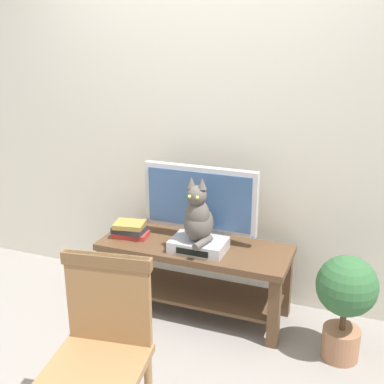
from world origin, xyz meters
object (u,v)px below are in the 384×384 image
(wooden_chair, at_px, (101,343))
(potted_plant, at_px, (346,297))
(cat, at_px, (198,217))
(book_stack, at_px, (130,230))
(media_box, at_px, (199,245))
(tv, at_px, (200,202))
(tv_stand, at_px, (195,265))

(wooden_chair, xyz_separation_m, potted_plant, (0.99, 1.05, -0.13))
(cat, relative_size, book_stack, 1.75)
(book_stack, bearing_deg, potted_plant, -4.74)
(cat, height_order, wooden_chair, cat)
(media_box, bearing_deg, cat, -85.52)
(tv, bearing_deg, tv_stand, -90.02)
(media_box, xyz_separation_m, potted_plant, (0.94, -0.08, -0.14))
(media_box, bearing_deg, tv, 108.02)
(tv, distance_m, wooden_chair, 1.33)
(cat, xyz_separation_m, wooden_chair, (-0.05, -1.12, -0.21))
(media_box, bearing_deg, potted_plant, -5.05)
(wooden_chair, bearing_deg, book_stack, 112.11)
(tv_stand, xyz_separation_m, tv, (0.00, 0.10, 0.42))
(tv_stand, distance_m, book_stack, 0.51)
(wooden_chair, bearing_deg, media_box, 87.71)
(cat, distance_m, wooden_chair, 1.14)
(media_box, distance_m, book_stack, 0.52)
(tv_stand, height_order, cat, cat)
(media_box, bearing_deg, book_stack, 175.82)
(potted_plant, bearing_deg, cat, 175.82)
(media_box, xyz_separation_m, cat, (0.00, -0.01, 0.20))
(tv_stand, xyz_separation_m, media_box, (0.06, -0.08, 0.19))
(media_box, relative_size, wooden_chair, 0.38)
(tv_stand, relative_size, media_box, 3.61)
(media_box, distance_m, cat, 0.20)
(tv_stand, relative_size, tv, 1.63)
(tv_stand, height_order, potted_plant, potted_plant)
(wooden_chair, height_order, book_stack, wooden_chair)
(book_stack, height_order, potted_plant, potted_plant)
(media_box, height_order, potted_plant, potted_plant)
(tv, height_order, wooden_chair, tv)
(potted_plant, bearing_deg, media_box, 174.95)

